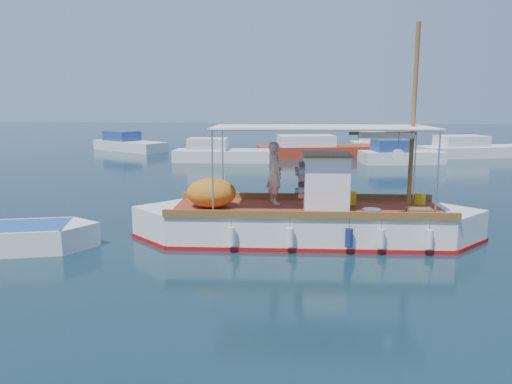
# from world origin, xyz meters

# --- Properties ---
(ground) EXTENTS (160.00, 160.00, 0.00)m
(ground) POSITION_xyz_m (0.00, 0.00, 0.00)
(ground) COLOR black
(ground) RESTS_ON ground
(fishing_caique) EXTENTS (10.62, 3.35, 6.49)m
(fishing_caique) POSITION_xyz_m (0.53, -0.58, 0.57)
(fishing_caique) COLOR white
(fishing_caique) RESTS_ON ground
(bg_boat_nw) EXTENTS (6.70, 2.77, 1.80)m
(bg_boat_nw) POSITION_xyz_m (-5.64, 18.69, 0.49)
(bg_boat_nw) COLOR silver
(bg_boat_nw) RESTS_ON ground
(bg_boat_n) EXTENTS (10.58, 4.96, 1.80)m
(bg_boat_n) POSITION_xyz_m (1.45, 22.68, 0.49)
(bg_boat_n) COLOR maroon
(bg_boat_n) RESTS_ON ground
(bg_boat_ne) EXTENTS (5.71, 3.27, 1.80)m
(bg_boat_ne) POSITION_xyz_m (6.54, 19.00, 0.49)
(bg_boat_ne) COLOR silver
(bg_boat_ne) RESTS_ON ground
(bg_boat_e) EXTENTS (8.96, 4.93, 1.80)m
(bg_boat_e) POSITION_xyz_m (12.70, 23.55, 0.49)
(bg_boat_e) COLOR silver
(bg_boat_e) RESTS_ON ground
(bg_boat_far_w) EXTENTS (7.24, 5.75, 1.80)m
(bg_boat_far_w) POSITION_xyz_m (-14.72, 25.47, 0.49)
(bg_boat_far_w) COLOR silver
(bg_boat_far_w) RESTS_ON ground
(bg_boat_far_n) EXTENTS (5.08, 2.43, 1.80)m
(bg_boat_far_n) POSITION_xyz_m (6.35, 27.30, 0.49)
(bg_boat_far_n) COLOR silver
(bg_boat_far_n) RESTS_ON ground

